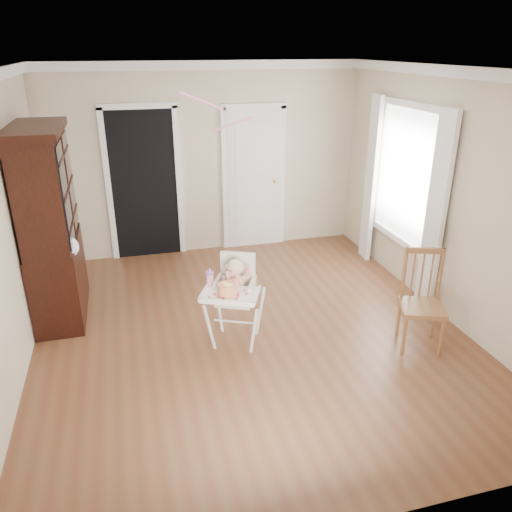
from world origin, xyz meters
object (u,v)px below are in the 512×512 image
object	(u,v)px
cake	(227,289)
dining_chair	(422,304)
sippy_cup	(210,278)
high_chair	(235,291)
china_cabinet	(51,226)

from	to	relation	value
cake	dining_chair	bearing A→B (deg)	-10.08
cake	sippy_cup	world-z (taller)	sippy_cup
cake	dining_chair	distance (m)	1.98
cake	sippy_cup	size ratio (longest dim) A/B	1.21
dining_chair	high_chair	bearing A→B (deg)	-175.63
cake	high_chair	bearing A→B (deg)	58.85
cake	sippy_cup	distance (m)	0.26
china_cabinet	cake	bearing A→B (deg)	-38.05
sippy_cup	dining_chair	xyz separation A→B (m)	(2.06, -0.57, -0.28)
high_chair	cake	xyz separation A→B (m)	(-0.12, -0.20, 0.13)
sippy_cup	china_cabinet	bearing A→B (deg)	145.12
sippy_cup	dining_chair	world-z (taller)	dining_chair
sippy_cup	china_cabinet	distance (m)	1.91
sippy_cup	high_chair	bearing A→B (deg)	-7.77
china_cabinet	sippy_cup	bearing A→B (deg)	-34.88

